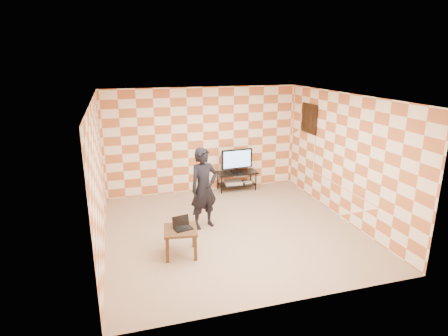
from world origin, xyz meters
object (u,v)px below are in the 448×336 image
(tv_stand, at_px, (237,177))
(tv, at_px, (237,159))
(person, at_px, (204,188))
(side_table, at_px, (181,234))

(tv_stand, bearing_deg, tv, -93.96)
(tv, bearing_deg, person, -124.63)
(tv, height_order, side_table, tv)
(tv_stand, relative_size, side_table, 1.64)
(tv, height_order, person, person)
(side_table, height_order, person, person)
(side_table, bearing_deg, person, 56.57)
(tv_stand, relative_size, tv, 1.26)
(side_table, bearing_deg, tv_stand, 55.80)
(tv, distance_m, side_table, 3.60)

